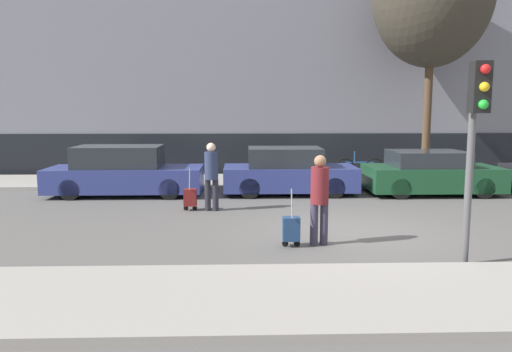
{
  "coord_description": "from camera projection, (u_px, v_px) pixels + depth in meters",
  "views": [
    {
      "loc": [
        -2.35,
        -10.17,
        2.59
      ],
      "look_at": [
        -1.96,
        1.8,
        0.95
      ],
      "focal_mm": 35.0,
      "sensor_mm": 36.0,
      "label": 1
    }
  ],
  "objects": [
    {
      "name": "sidewalk_near",
      "position": [
        413.0,
        296.0,
        6.78
      ],
      "size": [
        28.0,
        2.5,
        0.12
      ],
      "color": "gray",
      "rests_on": "ground_plane"
    },
    {
      "name": "sidewalk_far",
      "position": [
        307.0,
        181.0,
        17.42
      ],
      "size": [
        28.0,
        3.0,
        0.12
      ],
      "color": "gray",
      "rests_on": "ground_plane"
    },
    {
      "name": "parked_bicycle",
      "position": [
        360.0,
        168.0,
        17.62
      ],
      "size": [
        1.77,
        0.06,
        0.96
      ],
      "color": "black",
      "rests_on": "sidewalk_far"
    },
    {
      "name": "parked_car_1",
      "position": [
        288.0,
        172.0,
        15.03
      ],
      "size": [
        3.96,
        1.7,
        1.41
      ],
      "color": "navy",
      "rests_on": "ground_plane"
    },
    {
      "name": "trolley_left",
      "position": [
        190.0,
        197.0,
        12.65
      ],
      "size": [
        0.34,
        0.29,
        1.09
      ],
      "color": "maroon",
      "rests_on": "ground_plane"
    },
    {
      "name": "parked_car_0",
      "position": [
        124.0,
        172.0,
        14.82
      ],
      "size": [
        4.52,
        1.72,
        1.47
      ],
      "color": "navy",
      "rests_on": "ground_plane"
    },
    {
      "name": "trolley_right",
      "position": [
        291.0,
        229.0,
        9.34
      ],
      "size": [
        0.34,
        0.29,
        1.1
      ],
      "color": "navy",
      "rests_on": "ground_plane"
    },
    {
      "name": "pedestrian_left",
      "position": [
        211.0,
        172.0,
        12.53
      ],
      "size": [
        0.35,
        0.34,
        1.72
      ],
      "rotation": [
        0.0,
        0.0,
        -0.09
      ],
      "color": "#23232D",
      "rests_on": "ground_plane"
    },
    {
      "name": "parked_car_2",
      "position": [
        430.0,
        174.0,
        15.04
      ],
      "size": [
        3.9,
        1.86,
        1.31
      ],
      "color": "#194728",
      "rests_on": "ground_plane"
    },
    {
      "name": "ground_plane",
      "position": [
        352.0,
        232.0,
        10.5
      ],
      "size": [
        80.0,
        80.0,
        0.0
      ],
      "primitive_type": "plane",
      "color": "#565451"
    },
    {
      "name": "pedestrian_right",
      "position": [
        320.0,
        194.0,
        9.38
      ],
      "size": [
        0.35,
        0.34,
        1.72
      ],
      "rotation": [
        0.0,
        0.0,
        0.19
      ],
      "color": "#383347",
      "rests_on": "ground_plane"
    },
    {
      "name": "building_facade",
      "position": [
        298.0,
        59.0,
        20.08
      ],
      "size": [
        28.0,
        2.25,
        9.08
      ],
      "color": "slate",
      "rests_on": "ground_plane"
    },
    {
      "name": "traffic_light",
      "position": [
        476.0,
        122.0,
        7.88
      ],
      "size": [
        0.28,
        0.47,
        3.31
      ],
      "color": "#515154",
      "rests_on": "ground_plane"
    }
  ]
}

